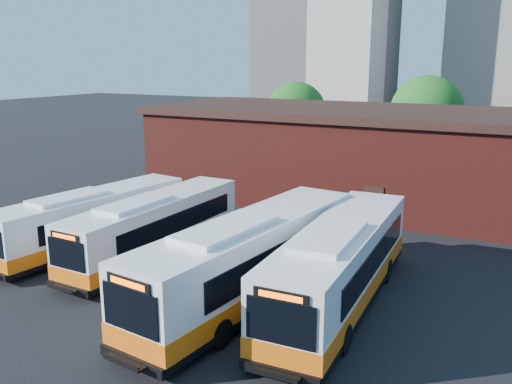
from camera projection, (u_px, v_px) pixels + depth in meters
The scene contains 9 objects.
ground at pixel (200, 307), 21.69m from camera, with size 220.00×220.00×0.00m, color black.
bus_west at pixel (93, 222), 28.19m from camera, with size 3.82×11.65×3.13m.
bus_midwest at pixel (155, 229), 26.89m from camera, with size 2.71×11.74×3.18m.
bus_mideast at pixel (250, 263), 21.77m from camera, with size 4.18×13.59×3.65m.
bus_east at pixel (340, 268), 21.42m from camera, with size 3.26×12.94×3.49m.
transit_worker at pixel (153, 319), 18.61m from camera, with size 0.69×0.45×1.88m, color black.
depot_building at pixel (357, 153), 38.10m from camera, with size 28.60×12.60×6.40m.
tree_west at pixel (296, 113), 52.62m from camera, with size 6.00×6.00×7.65m.
tree_mid at pixel (427, 112), 48.79m from camera, with size 6.56×6.56×8.36m.
Camera 1 is at (11.33, -16.62, 9.59)m, focal length 38.00 mm.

